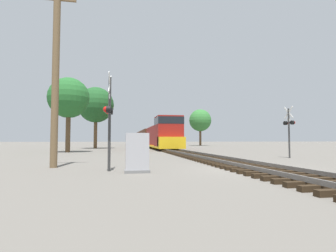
% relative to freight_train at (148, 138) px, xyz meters
% --- Properties ---
extents(ground_plane, '(400.00, 400.00, 0.00)m').
position_rel_freight_train_xyz_m(ground_plane, '(0.00, -46.89, -1.83)').
color(ground_plane, '#666059').
extents(rail_track_bed, '(2.60, 160.00, 0.31)m').
position_rel_freight_train_xyz_m(rail_track_bed, '(0.00, -46.89, -1.70)').
color(rail_track_bed, black).
rests_on(rail_track_bed, ground).
extents(freight_train, '(3.15, 59.58, 4.27)m').
position_rel_freight_train_xyz_m(freight_train, '(0.00, 0.00, 0.00)').
color(freight_train, maroon).
rests_on(freight_train, ground).
extents(crossing_signal_near, '(0.38, 1.01, 4.21)m').
position_rel_freight_train_xyz_m(crossing_signal_near, '(-6.30, -46.57, 0.60)').
color(crossing_signal_near, '#333333').
rests_on(crossing_signal_near, ground).
extents(crossing_signal_far, '(0.41, 1.01, 3.83)m').
position_rel_freight_train_xyz_m(crossing_signal_far, '(6.48, -40.57, 0.51)').
color(crossing_signal_far, '#333333').
rests_on(crossing_signal_far, ground).
extents(relay_cabinet, '(1.02, 0.65, 1.61)m').
position_rel_freight_train_xyz_m(relay_cabinet, '(-5.13, -47.26, -1.04)').
color(relay_cabinet, slate).
rests_on(relay_cabinet, ground).
extents(utility_pole, '(1.80, 0.34, 8.90)m').
position_rel_freight_train_xyz_m(utility_pole, '(-8.96, -44.67, 2.71)').
color(utility_pole, brown).
rests_on(utility_pole, ground).
extents(tree_far_right, '(4.39, 4.39, 8.12)m').
position_rel_freight_train_xyz_m(tree_far_right, '(-11.45, -28.31, 4.05)').
color(tree_far_right, brown).
rests_on(tree_far_right, ground).
extents(tree_mid_background, '(5.60, 5.60, 9.68)m').
position_rel_freight_train_xyz_m(tree_mid_background, '(-9.78, -15.59, 5.01)').
color(tree_mid_background, brown).
rests_on(tree_mid_background, ground).
extents(tree_deep_background, '(5.25, 5.25, 8.68)m').
position_rel_freight_train_xyz_m(tree_deep_background, '(12.80, 2.06, 4.18)').
color(tree_deep_background, brown).
rests_on(tree_deep_background, ground).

